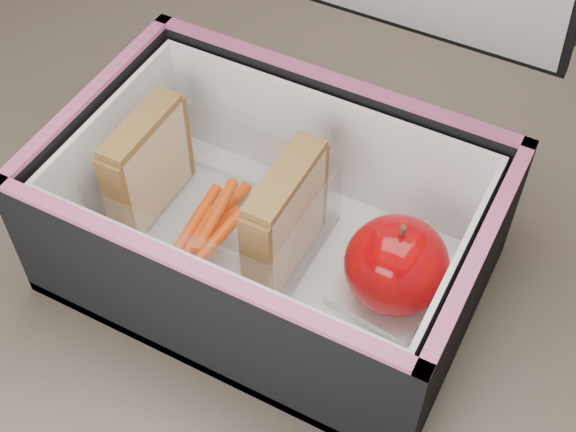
% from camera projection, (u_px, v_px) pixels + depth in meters
% --- Properties ---
extents(kitchen_table, '(1.20, 0.80, 0.75)m').
position_uv_depth(kitchen_table, '(345.00, 342.00, 0.74)').
color(kitchen_table, brown).
rests_on(kitchen_table, ground).
extents(lunch_bag, '(0.33, 0.31, 0.32)m').
position_uv_depth(lunch_bag, '(274.00, 209.00, 0.62)').
color(lunch_bag, black).
rests_on(lunch_bag, kitchen_table).
extents(plastic_tub, '(0.17, 0.12, 0.07)m').
position_uv_depth(plastic_tub, '(216.00, 204.00, 0.66)').
color(plastic_tub, white).
rests_on(plastic_tub, lunch_bag).
extents(sandwich_left, '(0.02, 0.09, 0.10)m').
position_uv_depth(sandwich_left, '(148.00, 164.00, 0.66)').
color(sandwich_left, beige).
rests_on(sandwich_left, plastic_tub).
extents(sandwich_right, '(0.03, 0.09, 0.10)m').
position_uv_depth(sandwich_right, '(285.00, 218.00, 0.62)').
color(sandwich_right, beige).
rests_on(sandwich_right, plastic_tub).
extents(carrot_sticks, '(0.05, 0.12, 0.03)m').
position_uv_depth(carrot_sticks, '(208.00, 229.00, 0.66)').
color(carrot_sticks, '#F63E00').
rests_on(carrot_sticks, plastic_tub).
extents(paper_napkin, '(0.08, 0.09, 0.01)m').
position_uv_depth(paper_napkin, '(388.00, 288.00, 0.64)').
color(paper_napkin, white).
rests_on(paper_napkin, lunch_bag).
extents(red_apple, '(0.11, 0.11, 0.08)m').
position_uv_depth(red_apple, '(396.00, 265.00, 0.60)').
color(red_apple, '#7D0009').
rests_on(red_apple, paper_napkin).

